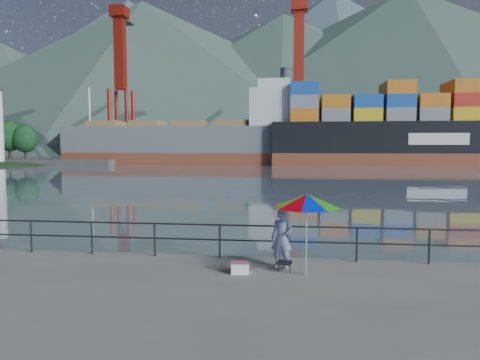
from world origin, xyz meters
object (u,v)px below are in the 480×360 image
object	(u,v)px
cooler_bag	(240,268)
bulk_carrier	(202,142)
beach_umbrella	(307,201)
fisherman	(282,238)
container_ship	(439,132)

from	to	relation	value
cooler_bag	bulk_carrier	world-z (taller)	bulk_carrier
beach_umbrella	bulk_carrier	size ratio (longest dim) A/B	0.04
fisherman	container_ship	world-z (taller)	container_ship
cooler_bag	bulk_carrier	xyz separation A→B (m)	(-15.57, 71.66, 4.01)
container_ship	bulk_carrier	bearing A→B (deg)	178.70
bulk_carrier	fisherman	bearing A→B (deg)	-76.80
fisherman	container_ship	size ratio (longest dim) A/B	0.03
bulk_carrier	cooler_bag	bearing A→B (deg)	-77.74
beach_umbrella	bulk_carrier	world-z (taller)	bulk_carrier
fisherman	container_ship	bearing A→B (deg)	82.03
fisherman	beach_umbrella	bearing A→B (deg)	-32.10
cooler_bag	container_ship	xyz separation A→B (m)	(28.44, 70.66, 5.72)
fisherman	bulk_carrier	world-z (taller)	bulk_carrier
bulk_carrier	container_ship	bearing A→B (deg)	-1.30
cooler_bag	container_ship	bearing A→B (deg)	60.30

